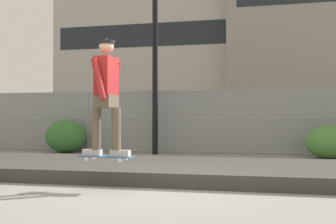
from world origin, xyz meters
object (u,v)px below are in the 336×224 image
at_px(street_lamp, 155,4).
at_px(shrub_center, 327,142).
at_px(parked_car_mid, 248,124).
at_px(skater, 106,90).
at_px(skateboard, 106,157).
at_px(shrub_left, 66,136).
at_px(parked_car_near, 92,123).

bearing_deg(street_lamp, shrub_center, -3.38).
height_order(parked_car_mid, shrub_center, parked_car_mid).
relative_size(skater, street_lamp, 0.24).
relative_size(skateboard, shrub_left, 0.65).
xyz_separation_m(skater, parked_car_mid, (1.24, 10.34, -0.59)).
distance_m(skateboard, street_lamp, 7.54).
bearing_deg(parked_car_mid, skater, -96.83).
height_order(shrub_left, shrub_center, shrub_left).
bearing_deg(street_lamp, shrub_left, -179.32).
xyz_separation_m(skateboard, shrub_left, (-3.86, 6.37, 0.01)).
bearing_deg(parked_car_near, parked_car_mid, -3.52).
distance_m(skateboard, parked_car_near, 11.80).
bearing_deg(shrub_center, skateboard, -120.08).
distance_m(skateboard, parked_car_mid, 10.42).
xyz_separation_m(skater, parked_car_near, (-4.92, 10.72, -0.59)).
bearing_deg(shrub_left, parked_car_near, 103.67).
bearing_deg(shrub_center, parked_car_near, 151.51).
relative_size(skater, shrub_left, 1.34).
height_order(skateboard, parked_car_mid, parked_car_mid).
height_order(skateboard, skater, skater).
bearing_deg(parked_car_near, skater, -65.34).
relative_size(parked_car_near, parked_car_mid, 0.99).
xyz_separation_m(skateboard, street_lamp, (-1.09, 6.40, 3.84)).
bearing_deg(shrub_left, skateboard, -58.75).
distance_m(skateboard, shrub_center, 7.08).
bearing_deg(skater, street_lamp, 99.65).
bearing_deg(skater, shrub_center, 59.92).
height_order(street_lamp, shrub_center, street_lamp).
distance_m(skateboard, shrub_left, 7.45).
bearing_deg(parked_car_near, street_lamp, -48.42).
height_order(street_lamp, shrub_left, street_lamp).
height_order(street_lamp, parked_car_near, street_lamp).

